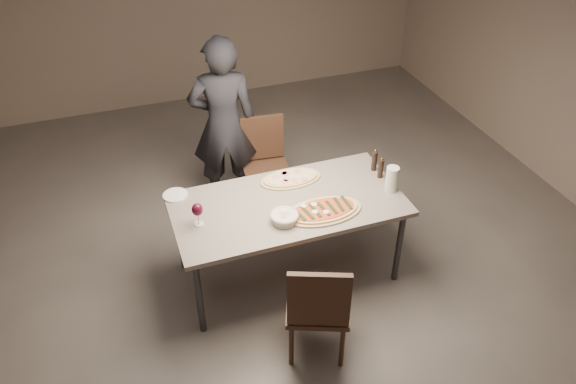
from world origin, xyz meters
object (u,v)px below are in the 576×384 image
object	(u,v)px
bread_basket	(284,217)
dining_table	(288,208)
carafe	(392,179)
diner	(224,125)
ham_pizza	(291,178)
pepper_mill_left	(381,168)
chair_far	(265,159)
chair_near	(318,305)
zucchini_pizza	(323,211)

from	to	relation	value
bread_basket	dining_table	bearing A→B (deg)	64.03
carafe	diner	bearing A→B (deg)	128.58
carafe	diner	xyz separation A→B (m)	(-1.04, 1.30, -0.01)
ham_pizza	bread_basket	bearing A→B (deg)	-120.96
dining_table	bread_basket	xyz separation A→B (m)	(-0.10, -0.21, 0.10)
dining_table	carafe	distance (m)	0.85
pepper_mill_left	carafe	xyz separation A→B (m)	(0.00, -0.19, 0.02)
bread_basket	chair_far	distance (m)	1.28
chair_near	diner	size ratio (longest dim) A/B	0.54
diner	bread_basket	bearing A→B (deg)	105.72
dining_table	bread_basket	bearing A→B (deg)	-115.97
chair_far	ham_pizza	bearing A→B (deg)	95.59
ham_pizza	bread_basket	world-z (taller)	bread_basket
zucchini_pizza	diner	xyz separation A→B (m)	(-0.41, 1.39, 0.08)
pepper_mill_left	chair_far	bearing A→B (deg)	126.79
carafe	zucchini_pizza	bearing A→B (deg)	-171.79
bread_basket	zucchini_pizza	bearing A→B (deg)	1.35
dining_table	chair_near	size ratio (longest dim) A/B	1.96
chair_far	diner	bearing A→B (deg)	-21.40
chair_far	carafe	bearing A→B (deg)	127.90
diner	dining_table	bearing A→B (deg)	111.44
zucchini_pizza	diner	bearing A→B (deg)	89.34
zucchini_pizza	carafe	bearing A→B (deg)	-9.06
zucchini_pizza	carafe	size ratio (longest dim) A/B	2.91
dining_table	bread_basket	world-z (taller)	bread_basket
dining_table	bread_basket	distance (m)	0.26
diner	carafe	bearing A→B (deg)	140.14
diner	ham_pizza	bearing A→B (deg)	121.62
bread_basket	carafe	bearing A→B (deg)	5.93
bread_basket	diner	distance (m)	1.40
bread_basket	carafe	distance (m)	0.94
pepper_mill_left	zucchini_pizza	bearing A→B (deg)	-156.00
bread_basket	ham_pizza	bearing A→B (deg)	65.28
chair_far	zucchini_pizza	bearing A→B (deg)	99.73
dining_table	pepper_mill_left	distance (m)	0.85
carafe	chair_far	bearing A→B (deg)	121.95
pepper_mill_left	chair_near	bearing A→B (deg)	-134.59
pepper_mill_left	chair_near	world-z (taller)	pepper_mill_left
ham_pizza	chair_far	size ratio (longest dim) A/B	0.57
chair_far	diner	distance (m)	0.51
carafe	diner	size ratio (longest dim) A/B	0.12
dining_table	zucchini_pizza	distance (m)	0.30
zucchini_pizza	carafe	world-z (taller)	carafe
bread_basket	chair_far	world-z (taller)	chair_far
chair_near	ham_pizza	bearing A→B (deg)	101.19
ham_pizza	chair_far	world-z (taller)	chair_far
pepper_mill_left	chair_near	xyz separation A→B (m)	(-0.92, -0.94, -0.33)
ham_pizza	bread_basket	size ratio (longest dim) A/B	2.41
bread_basket	chair_far	bearing A→B (deg)	79.25
ham_pizza	diner	world-z (taller)	diner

